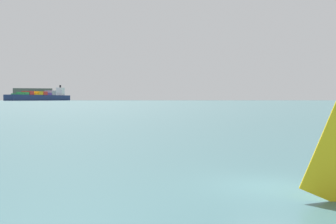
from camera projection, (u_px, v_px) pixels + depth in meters
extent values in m
plane|color=#386066|center=(268.00, 187.00, 14.41)|extent=(4000.00, 4000.00, 0.00)
cube|color=navy|center=(40.00, 98.00, 841.81)|extent=(91.90, 195.27, 11.99)
cube|color=silver|center=(60.00, 91.00, 913.58)|extent=(19.56, 17.38, 18.10)
cylinder|color=black|center=(60.00, 86.00, 913.18)|extent=(4.00, 4.00, 6.00)
cube|color=#99999E|center=(50.00, 93.00, 875.45)|extent=(24.33, 20.35, 10.40)
cube|color=#59388C|center=(46.00, 94.00, 860.80)|extent=(24.33, 20.35, 5.20)
cube|color=red|center=(42.00, 93.00, 846.02)|extent=(24.33, 20.35, 7.80)
cube|color=gold|center=(37.00, 93.00, 831.28)|extent=(24.33, 20.35, 7.80)
cube|color=gold|center=(33.00, 94.00, 816.62)|extent=(24.33, 20.35, 2.60)
cube|color=red|center=(28.00, 93.00, 801.80)|extent=(24.33, 20.35, 7.80)
cube|color=#2D8C47|center=(23.00, 93.00, 787.10)|extent=(24.33, 20.35, 5.20)
cube|color=#2D8C47|center=(18.00, 94.00, 772.40)|extent=(24.33, 20.35, 2.60)
cube|color=#4C564C|center=(218.00, 95.00, 1271.11)|extent=(1244.74, 552.17, 30.57)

